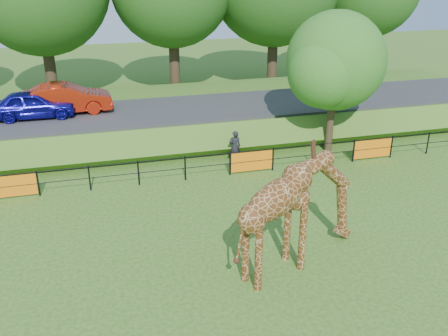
{
  "coord_description": "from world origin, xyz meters",
  "views": [
    {
      "loc": [
        -3.45,
        -11.42,
        9.05
      ],
      "look_at": [
        0.75,
        4.35,
        2.0
      ],
      "focal_mm": 40.0,
      "sensor_mm": 36.0,
      "label": 1
    }
  ],
  "objects_px": {
    "giraffe": "(300,212)",
    "tree_east": "(337,64)",
    "car_red": "(66,98)",
    "car_blue": "(33,104)",
    "visitor": "(235,147)"
  },
  "relations": [
    {
      "from": "car_blue",
      "to": "visitor",
      "type": "distance_m",
      "value": 10.39
    },
    {
      "from": "giraffe",
      "to": "tree_east",
      "type": "distance_m",
      "value": 10.53
    },
    {
      "from": "giraffe",
      "to": "car_red",
      "type": "bearing_deg",
      "value": 94.17
    },
    {
      "from": "car_blue",
      "to": "tree_east",
      "type": "height_order",
      "value": "tree_east"
    },
    {
      "from": "car_red",
      "to": "tree_east",
      "type": "bearing_deg",
      "value": -113.44
    },
    {
      "from": "visitor",
      "to": "tree_east",
      "type": "xyz_separation_m",
      "value": [
        4.98,
        0.25,
        3.51
      ]
    },
    {
      "from": "giraffe",
      "to": "car_red",
      "type": "relative_size",
      "value": 1.08
    },
    {
      "from": "giraffe",
      "to": "tree_east",
      "type": "bearing_deg",
      "value": 35.17
    },
    {
      "from": "giraffe",
      "to": "car_blue",
      "type": "relative_size",
      "value": 1.23
    },
    {
      "from": "car_red",
      "to": "tree_east",
      "type": "height_order",
      "value": "tree_east"
    },
    {
      "from": "car_blue",
      "to": "car_red",
      "type": "height_order",
      "value": "car_red"
    },
    {
      "from": "giraffe",
      "to": "visitor",
      "type": "height_order",
      "value": "giraffe"
    },
    {
      "from": "visitor",
      "to": "car_red",
      "type": "bearing_deg",
      "value": -36.06
    },
    {
      "from": "car_blue",
      "to": "tree_east",
      "type": "bearing_deg",
      "value": -107.96
    },
    {
      "from": "visitor",
      "to": "car_blue",
      "type": "bearing_deg",
      "value": -29.02
    }
  ]
}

